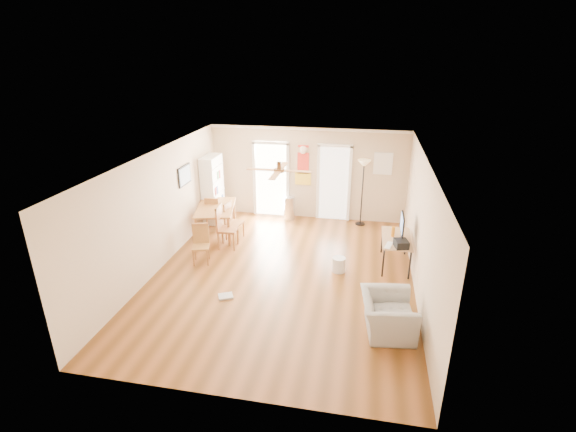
% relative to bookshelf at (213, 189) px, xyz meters
% --- Properties ---
extents(floor, '(7.00, 7.00, 0.00)m').
position_rel_bookshelf_xyz_m(floor, '(2.54, -2.70, -0.94)').
color(floor, brown).
rests_on(floor, ground).
extents(ceiling, '(5.50, 7.00, 0.00)m').
position_rel_bookshelf_xyz_m(ceiling, '(2.54, -2.70, 1.66)').
color(ceiling, silver).
rests_on(ceiling, floor).
extents(wall_back, '(5.50, 0.04, 2.60)m').
position_rel_bookshelf_xyz_m(wall_back, '(2.54, 0.80, 0.36)').
color(wall_back, beige).
rests_on(wall_back, floor).
extents(wall_front, '(5.50, 0.04, 2.60)m').
position_rel_bookshelf_xyz_m(wall_front, '(2.54, -6.20, 0.36)').
color(wall_front, beige).
rests_on(wall_front, floor).
extents(wall_left, '(0.04, 7.00, 2.60)m').
position_rel_bookshelf_xyz_m(wall_left, '(-0.21, -2.70, 0.36)').
color(wall_left, beige).
rests_on(wall_left, floor).
extents(wall_right, '(0.04, 7.00, 2.60)m').
position_rel_bookshelf_xyz_m(wall_right, '(5.29, -2.70, 0.36)').
color(wall_right, beige).
rests_on(wall_right, floor).
extents(crown_molding, '(5.50, 7.00, 0.08)m').
position_rel_bookshelf_xyz_m(crown_molding, '(2.54, -2.70, 1.62)').
color(crown_molding, white).
rests_on(crown_molding, wall_back).
extents(kitchen_doorway, '(0.90, 0.10, 2.10)m').
position_rel_bookshelf_xyz_m(kitchen_doorway, '(1.49, 0.78, 0.11)').
color(kitchen_doorway, white).
rests_on(kitchen_doorway, wall_back).
extents(bathroom_doorway, '(0.80, 0.10, 2.10)m').
position_rel_bookshelf_xyz_m(bathroom_doorway, '(3.29, 0.78, 0.11)').
color(bathroom_doorway, white).
rests_on(bathroom_doorway, wall_back).
extents(wall_decal, '(0.46, 0.03, 1.10)m').
position_rel_bookshelf_xyz_m(wall_decal, '(2.42, 0.78, 0.61)').
color(wall_decal, red).
rests_on(wall_decal, wall_back).
extents(ac_grille, '(0.50, 0.04, 0.60)m').
position_rel_bookshelf_xyz_m(ac_grille, '(4.59, 0.77, 0.76)').
color(ac_grille, white).
rests_on(ac_grille, wall_back).
extents(framed_poster, '(0.04, 0.66, 0.48)m').
position_rel_bookshelf_xyz_m(framed_poster, '(-0.18, -1.30, 0.76)').
color(framed_poster, black).
rests_on(framed_poster, wall_left).
extents(ceiling_fan, '(1.24, 1.24, 0.20)m').
position_rel_bookshelf_xyz_m(ceiling_fan, '(2.54, -3.00, 1.49)').
color(ceiling_fan, '#593819').
rests_on(ceiling_fan, ceiling).
extents(bookshelf, '(0.46, 0.88, 1.88)m').
position_rel_bookshelf_xyz_m(bookshelf, '(0.00, 0.00, 0.00)').
color(bookshelf, white).
rests_on(bookshelf, floor).
extents(dining_table, '(1.24, 1.70, 0.77)m').
position_rel_bookshelf_xyz_m(dining_table, '(0.39, -0.88, -0.56)').
color(dining_table, '#925E2F').
rests_on(dining_table, floor).
extents(dining_chair_right_a, '(0.44, 0.44, 0.96)m').
position_rel_bookshelf_xyz_m(dining_chair_right_a, '(0.94, -1.04, -0.46)').
color(dining_chair_right_a, '#955830').
rests_on(dining_chair_right_a, floor).
extents(dining_chair_right_b, '(0.47, 0.47, 1.07)m').
position_rel_bookshelf_xyz_m(dining_chair_right_b, '(0.94, -1.58, -0.40)').
color(dining_chair_right_b, '#A66735').
rests_on(dining_chair_right_b, floor).
extents(dining_chair_near, '(0.46, 0.46, 0.90)m').
position_rel_bookshelf_xyz_m(dining_chair_near, '(0.60, -2.47, -0.49)').
color(dining_chair_near, '#A16E34').
rests_on(dining_chair_near, floor).
extents(dining_chair_far, '(0.41, 0.41, 0.91)m').
position_rel_bookshelf_xyz_m(dining_chair_far, '(0.20, -0.53, -0.48)').
color(dining_chair_far, olive).
rests_on(dining_chair_far, floor).
extents(trash_can, '(0.33, 0.33, 0.69)m').
position_rel_bookshelf_xyz_m(trash_can, '(2.08, 0.48, -0.59)').
color(trash_can, silver).
rests_on(trash_can, floor).
extents(torchiere_lamp, '(0.36, 0.36, 1.84)m').
position_rel_bookshelf_xyz_m(torchiere_lamp, '(4.09, 0.51, -0.02)').
color(torchiere_lamp, black).
rests_on(torchiere_lamp, floor).
extents(computer_desk, '(0.63, 1.26, 0.67)m').
position_rel_bookshelf_xyz_m(computer_desk, '(4.93, -1.75, -0.60)').
color(computer_desk, tan).
rests_on(computer_desk, floor).
extents(imac, '(0.13, 0.62, 0.58)m').
position_rel_bookshelf_xyz_m(imac, '(5.01, -1.83, 0.02)').
color(imac, black).
rests_on(imac, computer_desk).
extents(keyboard, '(0.21, 0.38, 0.01)m').
position_rel_bookshelf_xyz_m(keyboard, '(4.74, -2.18, -0.26)').
color(keyboard, silver).
rests_on(keyboard, computer_desk).
extents(printer, '(0.33, 0.36, 0.16)m').
position_rel_bookshelf_xyz_m(printer, '(4.99, -2.22, -0.19)').
color(printer, black).
rests_on(printer, computer_desk).
extents(orange_bottle, '(0.10, 0.10, 0.24)m').
position_rel_bookshelf_xyz_m(orange_bottle, '(4.84, -1.69, -0.15)').
color(orange_bottle, '#CC6E12').
rests_on(orange_bottle, computer_desk).
extents(wastebasket_a, '(0.35, 0.35, 0.33)m').
position_rel_bookshelf_xyz_m(wastebasket_a, '(3.71, -2.29, -0.77)').
color(wastebasket_a, silver).
rests_on(wastebasket_a, floor).
extents(wastebasket_b, '(0.29, 0.29, 0.29)m').
position_rel_bookshelf_xyz_m(wastebasket_b, '(4.86, -3.60, -0.79)').
color(wastebasket_b, white).
rests_on(wastebasket_b, floor).
extents(floor_cloth, '(0.35, 0.32, 0.04)m').
position_rel_bookshelf_xyz_m(floor_cloth, '(1.61, -3.76, -0.92)').
color(floor_cloth, '#A3A29E').
rests_on(floor_cloth, floor).
extents(armchair, '(1.00, 1.11, 0.66)m').
position_rel_bookshelf_xyz_m(armchair, '(4.69, -4.24, -0.61)').
color(armchair, gray).
rests_on(armchair, floor).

